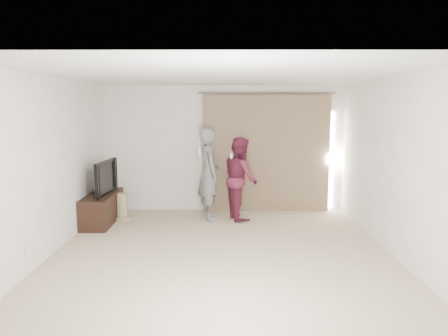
{
  "coord_description": "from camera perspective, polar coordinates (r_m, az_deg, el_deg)",
  "views": [
    {
      "loc": [
        0.05,
        -6.29,
        2.15
      ],
      "look_at": [
        0.03,
        1.2,
        1.11
      ],
      "focal_mm": 35.0,
      "sensor_mm": 36.0,
      "label": 1
    }
  ],
  "objects": [
    {
      "name": "scratching_post",
      "position": [
        8.69,
        -13.19,
        -5.23
      ],
      "size": [
        0.38,
        0.38,
        0.51
      ],
      "color": "tan",
      "rests_on": "ground"
    },
    {
      "name": "person_woman",
      "position": [
        8.4,
        2.17,
        -1.34
      ],
      "size": [
        0.78,
        0.9,
        1.59
      ],
      "color": "maroon",
      "rests_on": "ground"
    },
    {
      "name": "wall_back",
      "position": [
        9.08,
        -0.16,
        2.55
      ],
      "size": [
        5.0,
        0.04,
        2.6
      ],
      "primitive_type": "cube",
      "color": "silver",
      "rests_on": "ground"
    },
    {
      "name": "floor",
      "position": [
        6.65,
        -0.29,
        -10.95
      ],
      "size": [
        5.5,
        5.5,
        0.0
      ],
      "primitive_type": "plane",
      "color": "beige",
      "rests_on": "ground"
    },
    {
      "name": "ceiling",
      "position": [
        6.31,
        -0.31,
        12.02
      ],
      "size": [
        5.0,
        5.5,
        0.01
      ],
      "primitive_type": "cube",
      "color": "silver",
      "rests_on": "wall_back"
    },
    {
      "name": "tv_console",
      "position": [
        8.53,
        -15.67,
        -5.09
      ],
      "size": [
        0.49,
        1.42,
        0.55
      ],
      "primitive_type": "cube",
      "color": "black",
      "rests_on": "ground"
    },
    {
      "name": "wall_left",
      "position": [
        6.84,
        -21.74,
        0.22
      ],
      "size": [
        0.04,
        5.5,
        2.6
      ],
      "color": "silver",
      "rests_on": "ground"
    },
    {
      "name": "person_man",
      "position": [
        8.38,
        -1.93,
        -0.74
      ],
      "size": [
        0.56,
        0.73,
        1.78
      ],
      "color": "slate",
      "rests_on": "ground"
    },
    {
      "name": "tv",
      "position": [
        8.42,
        -15.82,
        -1.18
      ],
      "size": [
        0.22,
        1.11,
        0.63
      ],
      "primitive_type": "imported",
      "rotation": [
        0.0,
        0.0,
        1.51
      ],
      "color": "black",
      "rests_on": "tv_console"
    },
    {
      "name": "curtain",
      "position": [
        9.06,
        5.63,
        1.89
      ],
      "size": [
        2.8,
        0.11,
        2.46
      ],
      "color": "#8B7755",
      "rests_on": "ground"
    }
  ]
}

